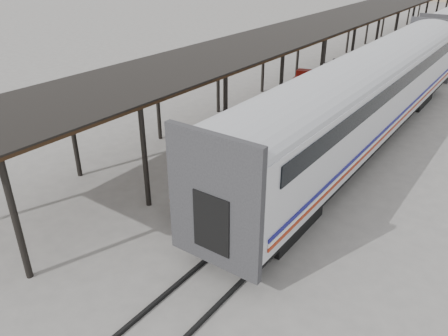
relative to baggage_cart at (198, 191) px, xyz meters
name	(u,v)px	position (x,y,z in m)	size (l,w,h in m)	color
ground	(209,194)	(-0.22, 0.96, -0.65)	(160.00, 160.00, 0.00)	slate
canopy	(358,14)	(-3.62, 24.96, 3.36)	(4.90, 64.30, 4.15)	#422B19
baggage_cart	(198,191)	(0.00, 0.00, 0.00)	(1.94, 2.67, 0.86)	brown
suitcase_stack	(199,176)	(-0.17, 0.31, 0.42)	(1.25, 1.32, 0.59)	#39393C
luggage_tug	(302,83)	(-3.32, 15.16, 0.03)	(1.33, 1.85, 1.49)	maroon
porter	(191,173)	(0.25, -0.65, 1.09)	(0.64, 0.42, 1.76)	navy
pedestrian	(333,70)	(-2.83, 19.09, 0.19)	(0.98, 0.41, 1.67)	black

